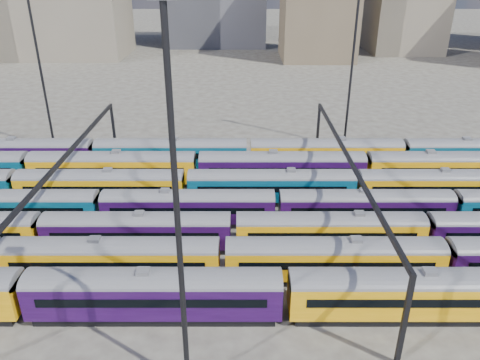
{
  "coord_description": "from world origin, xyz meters",
  "views": [
    {
      "loc": [
        -1.42,
        -45.13,
        26.7
      ],
      "look_at": [
        -1.44,
        5.01,
        3.0
      ],
      "focal_mm": 35.0,
      "sensor_mm": 36.0,
      "label": 1
    }
  ],
  "objects_px": {
    "mast_2": "(177,209)",
    "rake_1": "(334,255)",
    "rake_0": "(154,290)",
    "rake_2": "(137,228)"
  },
  "relations": [
    {
      "from": "mast_2",
      "to": "rake_1",
      "type": "bearing_deg",
      "value": 44.89
    },
    {
      "from": "rake_0",
      "to": "rake_2",
      "type": "distance_m",
      "value": 10.57
    },
    {
      "from": "rake_0",
      "to": "mast_2",
      "type": "bearing_deg",
      "value": -64.51
    },
    {
      "from": "rake_0",
      "to": "rake_1",
      "type": "relative_size",
      "value": 1.47
    },
    {
      "from": "rake_0",
      "to": "rake_2",
      "type": "bearing_deg",
      "value": 108.79
    },
    {
      "from": "rake_1",
      "to": "rake_2",
      "type": "height_order",
      "value": "rake_1"
    },
    {
      "from": "rake_2",
      "to": "mast_2",
      "type": "distance_m",
      "value": 21.6
    },
    {
      "from": "rake_1",
      "to": "rake_2",
      "type": "relative_size",
      "value": 1.04
    },
    {
      "from": "rake_0",
      "to": "rake_1",
      "type": "xyz_separation_m",
      "value": [
        15.38,
        5.0,
        -0.13
      ]
    },
    {
      "from": "rake_0",
      "to": "rake_2",
      "type": "relative_size",
      "value": 1.53
    }
  ]
}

